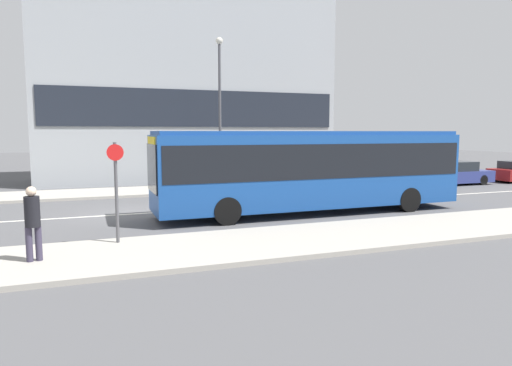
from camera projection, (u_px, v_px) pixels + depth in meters
name	position (u px, v px, depth m)	size (l,w,h in m)	color
ground_plane	(129.00, 214.00, 17.41)	(120.00, 120.00, 0.00)	#4F4F51
sidewalk_near	(150.00, 253.00, 11.58)	(44.00, 3.50, 0.13)	#A39E93
sidewalk_far	(118.00, 192.00, 23.23)	(44.00, 3.50, 0.13)	#A39E93
lane_centerline	(129.00, 214.00, 17.41)	(41.80, 0.16, 0.01)	silver
apartment_block_left_tower	(187.00, 54.00, 29.98)	(18.62, 6.32, 16.52)	#9EA3A8
city_bus	(311.00, 166.00, 17.54)	(12.09, 2.50, 3.16)	#194793
parked_car_0	(379.00, 178.00, 25.14)	(4.22, 1.78, 1.31)	maroon
parked_car_1	(454.00, 174.00, 27.25)	(4.54, 1.83, 1.38)	navy
pedestrian_near_stop	(33.00, 219.00, 10.53)	(0.35, 0.34, 1.76)	#383347
bus_stop_sign	(116.00, 185.00, 12.26)	(0.44, 0.12, 2.73)	#4C4C51
street_lamp	(220.00, 99.00, 23.65)	(0.36, 0.36, 7.82)	#4C4C51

